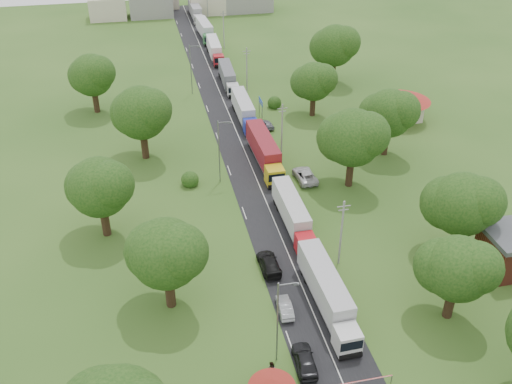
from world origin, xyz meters
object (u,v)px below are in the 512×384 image
object	(u,v)px
info_sign	(261,105)
car_lane_front	(305,360)
truck_0	(327,292)
car_lane_mid	(285,307)

from	to	relation	value
info_sign	car_lane_front	distance (m)	56.99
car_lane_front	info_sign	bearing A→B (deg)	-94.40
truck_0	car_lane_mid	bearing A→B (deg)	176.43
car_lane_front	car_lane_mid	distance (m)	7.68
info_sign	truck_0	world-z (taller)	truck_0
info_sign	car_lane_mid	bearing A→B (deg)	-99.56
info_sign	car_lane_mid	size ratio (longest dim) A/B	1.02
info_sign	truck_0	distance (m)	49.10
truck_0	car_lane_front	world-z (taller)	truck_0
info_sign	car_lane_mid	distance (m)	49.41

